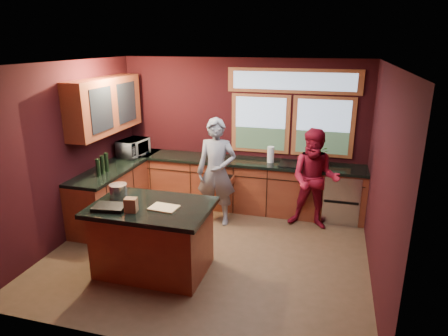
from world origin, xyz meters
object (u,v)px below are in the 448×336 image
at_px(person_grey, 217,172).
at_px(cutting_board, 164,208).
at_px(person_red, 315,180).
at_px(stock_pot, 118,191).
at_px(island, 153,238).

xyz_separation_m(person_grey, cutting_board, (-0.19, -1.71, 0.05)).
bearing_deg(person_red, stock_pot, -141.13).
bearing_deg(cutting_board, person_grey, 83.60).
xyz_separation_m(island, person_grey, (0.39, 1.66, 0.42)).
distance_m(island, stock_pot, 0.80).
bearing_deg(cutting_board, stock_pot, 165.07).
relative_size(cutting_board, stock_pot, 1.46).
xyz_separation_m(person_grey, stock_pot, (-0.94, -1.51, 0.13)).
relative_size(island, stock_pot, 6.46).
bearing_deg(person_red, person_grey, -166.76).
xyz_separation_m(cutting_board, stock_pot, (-0.75, 0.20, 0.08)).
distance_m(island, person_grey, 1.75).
relative_size(island, cutting_board, 4.43).
xyz_separation_m(island, person_red, (1.97, 1.92, 0.35)).
xyz_separation_m(person_grey, person_red, (1.58, 0.26, -0.07)).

